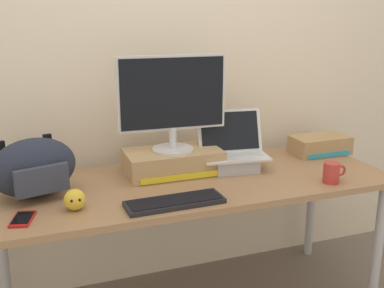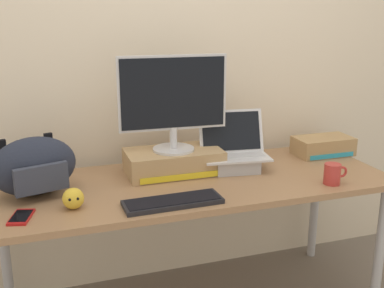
# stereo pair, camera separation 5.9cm
# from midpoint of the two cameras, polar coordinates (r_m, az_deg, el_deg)

# --- Properties ---
(back_wall) EXTENTS (7.00, 0.10, 2.60)m
(back_wall) POSITION_cam_midpoint_polar(r_m,az_deg,el_deg) (2.56, -2.60, 11.46)
(back_wall) COLOR beige
(back_wall) RESTS_ON ground
(desk) EXTENTS (1.91, 0.71, 0.72)m
(desk) POSITION_cam_midpoint_polar(r_m,az_deg,el_deg) (2.28, 0.74, -5.96)
(desk) COLOR #99704C
(desk) RESTS_ON ground
(toner_box_yellow) EXTENTS (0.47, 0.26, 0.12)m
(toner_box_yellow) POSITION_cam_midpoint_polar(r_m,az_deg,el_deg) (2.34, -1.52, -2.13)
(toner_box_yellow) COLOR tan
(toner_box_yellow) RESTS_ON desk
(desktop_monitor) EXTENTS (0.53, 0.21, 0.47)m
(desktop_monitor) POSITION_cam_midpoint_polar(r_m,az_deg,el_deg) (2.26, -1.57, 5.32)
(desktop_monitor) COLOR silver
(desktop_monitor) RESTS_ON toner_box_yellow
(open_laptop) EXTENTS (0.36, 0.27, 0.29)m
(open_laptop) POSITION_cam_midpoint_polar(r_m,az_deg,el_deg) (2.41, 5.81, -1.61)
(open_laptop) COLOR #ADADB2
(open_laptop) RESTS_ON desk
(external_keyboard) EXTENTS (0.42, 0.15, 0.02)m
(external_keyboard) POSITION_cam_midpoint_polar(r_m,az_deg,el_deg) (1.98, -1.49, -7.02)
(external_keyboard) COLOR black
(external_keyboard) RESTS_ON desk
(messenger_backpack) EXTENTS (0.41, 0.29, 0.26)m
(messenger_backpack) POSITION_cam_midpoint_polar(r_m,az_deg,el_deg) (2.15, -17.88, -2.62)
(messenger_backpack) COLOR #232838
(messenger_backpack) RESTS_ON desk
(coffee_mug) EXTENTS (0.12, 0.08, 0.10)m
(coffee_mug) POSITION_cam_midpoint_polar(r_m,az_deg,el_deg) (2.30, 17.42, -3.48)
(coffee_mug) COLOR #B2332D
(coffee_mug) RESTS_ON desk
(cell_phone) EXTENTS (0.11, 0.15, 0.01)m
(cell_phone) POSITION_cam_midpoint_polar(r_m,az_deg,el_deg) (1.97, -19.20, -8.36)
(cell_phone) COLOR red
(cell_phone) RESTS_ON desk
(plush_toy) EXTENTS (0.09, 0.09, 0.09)m
(plush_toy) POSITION_cam_midpoint_polar(r_m,az_deg,el_deg) (1.98, -13.40, -6.45)
(plush_toy) COLOR gold
(plush_toy) RESTS_ON desk
(toner_box_cyan) EXTENTS (0.32, 0.18, 0.10)m
(toner_box_cyan) POSITION_cam_midpoint_polar(r_m,az_deg,el_deg) (2.75, 16.20, -0.22)
(toner_box_cyan) COLOR #A88456
(toner_box_cyan) RESTS_ON desk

